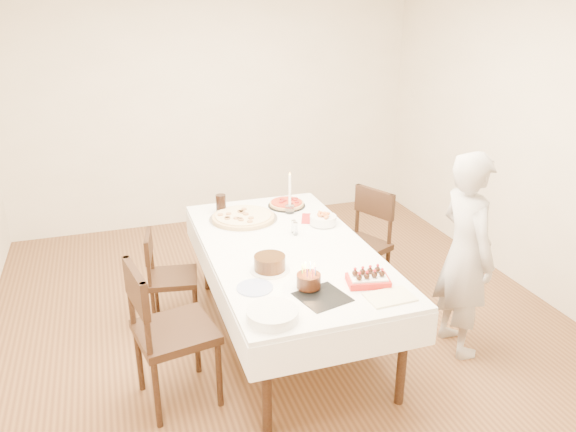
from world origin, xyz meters
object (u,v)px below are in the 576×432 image
object	(u,v)px
dining_table	(288,293)
pizza_pepperoni	(287,204)
chair_right_savory	(357,246)
birthday_cake	(309,276)
pasta_bowl	(323,220)
strawberry_box	(368,279)
chair_left_dessert	(175,332)
layer_cake	(270,263)
taper_candle	(290,193)
cola_glass	(221,204)
chair_left_savory	(173,278)
pizza_white	(243,217)
person	(465,255)

from	to	relation	value
dining_table	pizza_pepperoni	xyz separation A→B (m)	(0.25, 0.81, 0.40)
chair_right_savory	birthday_cake	bearing A→B (deg)	-153.10
pasta_bowl	birthday_cake	distance (m)	1.05
birthday_cake	strawberry_box	size ratio (longest dim) A/B	0.58
chair_right_savory	pizza_pepperoni	distance (m)	0.70
chair_left_dessert	layer_cake	size ratio (longest dim) A/B	3.74
taper_candle	dining_table	bearing A→B (deg)	-109.52
pasta_bowl	birthday_cake	world-z (taller)	birthday_cake
pasta_bowl	cola_glass	size ratio (longest dim) A/B	1.34
chair_right_savory	chair_left_savory	distance (m)	1.54
pizza_pepperoni	birthday_cake	xyz separation A→B (m)	(-0.32, -1.42, 0.07)
pizza_white	taper_candle	size ratio (longest dim) A/B	1.54
chair_left_savory	pizza_pepperoni	xyz separation A→B (m)	(1.04, 0.32, 0.38)
pasta_bowl	birthday_cake	bearing A→B (deg)	-116.51
chair_left_savory	strawberry_box	bearing A→B (deg)	142.36
strawberry_box	layer_cake	bearing A→B (deg)	145.41
chair_right_savory	taper_candle	size ratio (longest dim) A/B	2.63
pizza_white	pasta_bowl	bearing A→B (deg)	-27.64
dining_table	pasta_bowl	bearing A→B (deg)	38.96
dining_table	chair_right_savory	distance (m)	0.86
pizza_white	cola_glass	xyz separation A→B (m)	(-0.14, 0.21, 0.06)
chair_left_dessert	dining_table	bearing A→B (deg)	-163.79
chair_right_savory	taper_candle	world-z (taller)	taper_candle
chair_left_savory	dining_table	bearing A→B (deg)	157.50
person	strawberry_box	world-z (taller)	person
pizza_white	layer_cake	size ratio (longest dim) A/B	2.09
chair_left_dessert	pizza_white	size ratio (longest dim) A/B	1.79
strawberry_box	taper_candle	bearing A→B (deg)	93.34
birthday_cake	chair_right_savory	bearing A→B (deg)	51.40
dining_table	person	xyz separation A→B (m)	(1.15, -0.50, 0.37)
pizza_pepperoni	cola_glass	distance (m)	0.57
chair_left_dessert	taper_candle	distance (m)	1.62
chair_left_dessert	cola_glass	bearing A→B (deg)	-124.61
chair_left_savory	layer_cake	size ratio (longest dim) A/B	2.94
chair_right_savory	person	size ratio (longest dim) A/B	0.63
dining_table	birthday_cake	xyz separation A→B (m)	(-0.07, -0.62, 0.46)
chair_left_dessert	birthday_cake	bearing A→B (deg)	157.70
taper_candle	layer_cake	distance (m)	1.07
chair_right_savory	strawberry_box	size ratio (longest dim) A/B	3.62
taper_candle	strawberry_box	size ratio (longest dim) A/B	1.38
chair_right_savory	pasta_bowl	distance (m)	0.48
taper_candle	chair_left_savory	bearing A→B (deg)	-170.81
pizza_pepperoni	layer_cake	size ratio (longest dim) A/B	1.21
chair_right_savory	pasta_bowl	bearing A→B (deg)	169.27
pizza_white	pizza_pepperoni	xyz separation A→B (m)	(0.43, 0.18, 0.00)
cola_glass	layer_cake	xyz separation A→B (m)	(0.08, -1.14, -0.02)
taper_candle	birthday_cake	bearing A→B (deg)	-103.30
chair_left_savory	birthday_cake	world-z (taller)	birthday_cake
chair_right_savory	pasta_bowl	world-z (taller)	chair_right_savory
dining_table	chair_right_savory	bearing A→B (deg)	28.61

